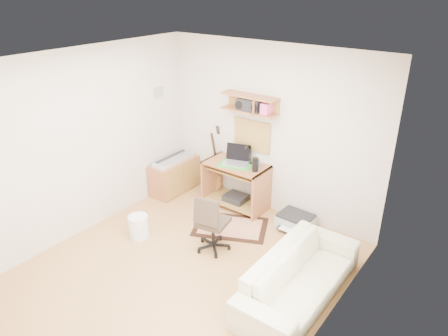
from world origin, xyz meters
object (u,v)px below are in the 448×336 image
Objects in this scene: task_chair at (213,222)px; sofa at (300,270)px; printer at (296,221)px; cabinet at (175,176)px; desk at (236,185)px.

sofa is (1.36, -0.14, -0.06)m from task_chair.
printer is at bearing 50.46° from task_chair.
task_chair reaches higher than cabinet.
task_chair is at bearing -69.57° from desk.
cabinet is 0.48× the size of sofa.
desk is 1.19m from cabinet.
cabinet is (-1.17, -0.18, -0.10)m from desk.
task_chair reaches higher than desk.
printer is (0.64, 1.17, -0.34)m from task_chair.
sofa is at bearing -16.51° from task_chair.
printer is at bearing 1.42° from desk.
sofa is at bearing -58.98° from printer.
sofa is (0.72, -1.31, 0.28)m from printer.
sofa is at bearing -35.59° from desk.
desk is 2.20m from sofa.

